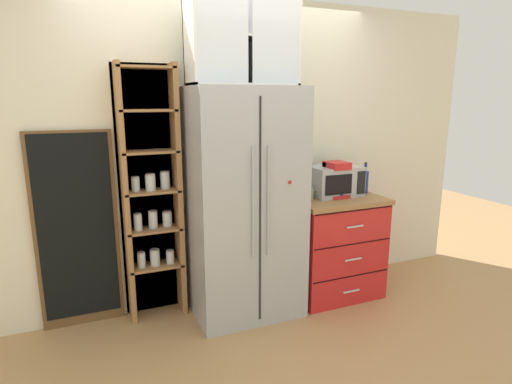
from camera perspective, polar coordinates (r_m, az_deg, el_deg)
The scene contains 13 objects.
ground_plane at distance 3.64m, azimuth -1.28°, elevation -15.93°, with size 10.59×10.59×0.00m, color tan.
wall_back_cream at distance 3.60m, azimuth -3.72°, elevation 5.18°, with size 4.90×0.10×2.55m, color silver.
refrigerator at distance 3.33m, azimuth -1.59°, elevation -1.68°, with size 0.85×0.65×1.83m.
pantry_shelf_column at distance 3.40m, azimuth -14.14°, elevation -0.29°, with size 0.48×0.24×2.00m.
counter_cabinet at distance 3.85m, azimuth 10.38°, elevation -7.11°, with size 0.80×0.65×0.90m.
microwave at distance 3.75m, azimuth 10.64°, elevation 1.53°, with size 0.44×0.33×0.26m.
coffee_maker at distance 3.70m, azimuth 10.70°, elevation 1.77°, with size 0.17×0.20×0.31m.
mug_sage at distance 3.57m, azimuth 7.26°, elevation -0.23°, with size 0.11×0.08×0.10m.
mug_navy at distance 3.66m, azimuth 11.34°, elevation -0.18°, with size 0.12×0.08×0.09m.
bottle_cobalt at distance 3.90m, azimuth 14.66°, elevation 1.66°, with size 0.06×0.06×0.28m.
bottle_clear at distance 3.75m, azimuth 10.28°, elevation 1.14°, with size 0.06×0.06×0.24m.
upper_cabinet at distance 3.30m, azimuth -2.05°, elevation 20.28°, with size 0.82×0.32×0.70m.
chalkboard_menu at distance 3.45m, azimuth -23.28°, elevation -4.88°, with size 0.60×0.04×1.52m.
Camera 1 is at (-1.16, -2.98, 1.75)m, focal length 29.27 mm.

